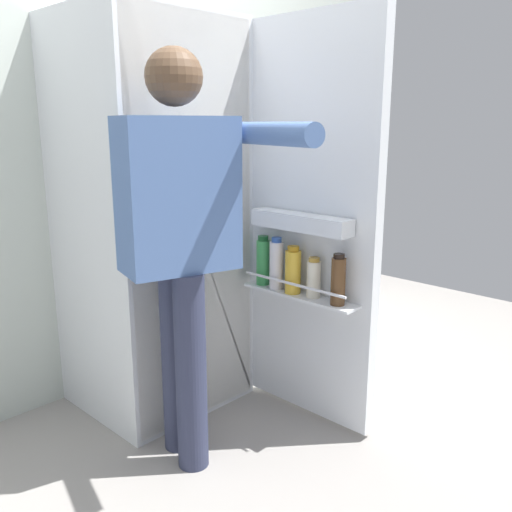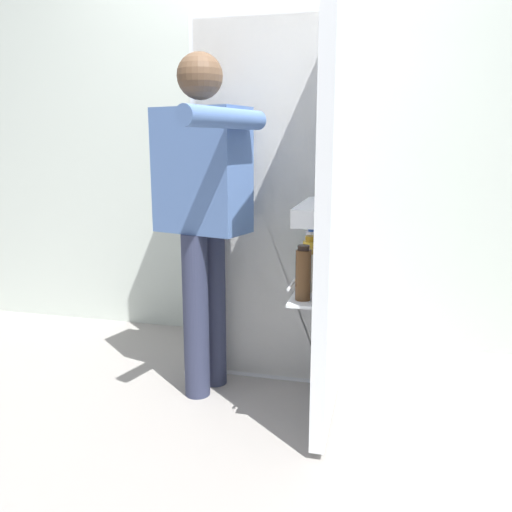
# 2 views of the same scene
# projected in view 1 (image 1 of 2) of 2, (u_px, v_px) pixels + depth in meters

# --- Properties ---
(ground_plane) EXTENTS (5.42, 5.42, 0.00)m
(ground_plane) POSITION_uv_depth(u_px,v_px,m) (239.00, 438.00, 2.35)
(ground_plane) COLOR gray
(kitchen_wall) EXTENTS (4.40, 0.10, 2.44)m
(kitchen_wall) POSITION_uv_depth(u_px,v_px,m) (105.00, 144.00, 2.68)
(kitchen_wall) COLOR beige
(kitchen_wall) RESTS_ON ground_plane
(refrigerator) EXTENTS (0.75, 1.29, 1.77)m
(refrigerator) POSITION_uv_depth(u_px,v_px,m) (165.00, 220.00, 2.50)
(refrigerator) COLOR silver
(refrigerator) RESTS_ON ground_plane
(person) EXTENTS (0.54, 0.77, 1.58)m
(person) POSITION_uv_depth(u_px,v_px,m) (181.00, 229.00, 2.01)
(person) COLOR #2D334C
(person) RESTS_ON ground_plane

